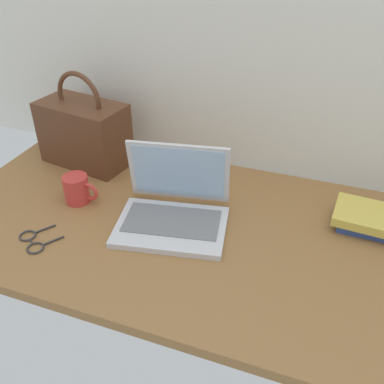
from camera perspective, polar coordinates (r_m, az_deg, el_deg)
desk at (r=1.24m, az=2.25°, el=-5.65°), size 1.60×0.76×0.03m
laptop at (r=1.24m, az=-2.42°, el=-2.05°), size 0.35×0.31×0.22m
coffee_mug at (r=1.37m, az=-14.99°, el=0.38°), size 0.11×0.08×0.09m
eyeglasses at (r=1.27m, az=-20.35°, el=-6.11°), size 0.13×0.14×0.01m
handbag at (r=1.55m, az=-14.10°, el=7.71°), size 0.32×0.21×0.33m
book_stack at (r=1.32m, az=22.44°, el=-3.36°), size 0.21×0.16×0.05m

